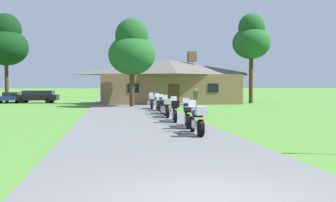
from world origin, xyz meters
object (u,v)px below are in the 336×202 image
Objects in this scene: motorcycle_yellow_sixth_in_row at (158,103)px; bystander_olive_shirt_near_lodge at (196,96)px; motorcycle_silver_third_in_row at (175,111)px; tree_by_lodge_front at (132,50)px; motorcycle_white_fifth_in_row at (162,106)px; motorcycle_red_farthest_in_row at (152,102)px; parked_navy_sedan_far_left at (12,97)px; motorcycle_blue_nearest_to_camera at (197,120)px; motorcycle_blue_second_in_row at (187,115)px; motorcycle_red_fourth_in_row at (167,108)px; tree_right_of_lodge at (251,39)px; parked_black_suv_far_left at (37,96)px; tree_left_far at (6,42)px.

bystander_olive_shirt_near_lodge is (4.44, 6.62, 0.33)m from motorcycle_yellow_sixth_in_row.
tree_by_lodge_front is (-1.42, 14.38, 4.59)m from motorcycle_silver_third_in_row.
motorcycle_white_fifth_in_row and motorcycle_yellow_sixth_in_row have the same top height.
motorcycle_red_farthest_in_row is 6.40m from bystander_olive_shirt_near_lodge.
parked_navy_sedan_far_left is (-13.06, 10.40, -4.56)m from tree_by_lodge_front.
motorcycle_red_farthest_in_row is at bearing 95.40° from motorcycle_white_fifth_in_row.
motorcycle_blue_nearest_to_camera is at bearing -83.46° from motorcycle_silver_third_in_row.
motorcycle_blue_second_in_row and motorcycle_red_fourth_in_row have the same top height.
motorcycle_silver_third_in_row is 0.26× the size of tree_by_lodge_front.
tree_by_lodge_front reaches higher than motorcycle_silver_third_in_row.
motorcycle_blue_nearest_to_camera is 0.21× the size of tree_right_of_lodge.
parked_black_suv_far_left is at bearing 170.03° from tree_right_of_lodge.
tree_by_lodge_front is 1.89× the size of parked_navy_sedan_far_left.
tree_left_far reaches higher than motorcycle_blue_second_in_row.
motorcycle_white_fifth_in_row reaches higher than parked_navy_sedan_far_left.
parked_black_suv_far_left is at bearing 128.09° from motorcycle_yellow_sixth_in_row.
parked_navy_sedan_far_left is (-3.03, 1.24, -0.13)m from parked_black_suv_far_left.
parked_navy_sedan_far_left is at bearing 127.13° from motorcycle_silver_third_in_row.
motorcycle_yellow_sixth_in_row is 0.20× the size of tree_left_far.
motorcycle_blue_nearest_to_camera is at bearing -84.75° from motorcycle_blue_second_in_row.
tree_by_lodge_front is (-1.63, 6.08, 4.59)m from motorcycle_yellow_sixth_in_row.
motorcycle_red_fourth_in_row is 0.44× the size of parked_black_suv_far_left.
parked_black_suv_far_left is at bearing 121.49° from motorcycle_red_fourth_in_row.
motorcycle_red_farthest_in_row is at bearing 97.06° from motorcycle_silver_third_in_row.
tree_right_of_lodge reaches higher than parked_navy_sedan_far_left.
tree_by_lodge_front is 14.42m from tree_right_of_lodge.
motorcycle_yellow_sixth_in_row is at bearing -49.04° from parked_navy_sedan_far_left.
motorcycle_blue_second_in_row is at bearing -85.78° from motorcycle_red_fourth_in_row.
tree_right_of_lodge is 2.09× the size of parked_black_suv_far_left.
tree_left_far reaches higher than motorcycle_silver_third_in_row.
tree_left_far is at bearing 130.06° from motorcycle_yellow_sixth_in_row.
motorcycle_blue_second_in_row is 0.21× the size of tree_right_of_lodge.
motorcycle_red_fourth_in_row is at bearing 97.27° from motorcycle_silver_third_in_row.
tree_right_of_lodge reaches higher than motorcycle_blue_nearest_to_camera.
tree_left_far reaches higher than motorcycle_white_fifth_in_row.
tree_left_far reaches higher than parked_black_suv_far_left.
bystander_olive_shirt_near_lodge is at bearing 72.01° from motorcycle_red_fourth_in_row.
motorcycle_blue_second_in_row is 2.67m from motorcycle_silver_third_in_row.
motorcycle_white_fifth_in_row is at bearing -144.17° from parked_black_suv_far_left.
motorcycle_red_farthest_in_row is at bearing 90.48° from motorcycle_blue_nearest_to_camera.
tree_by_lodge_front reaches higher than motorcycle_blue_second_in_row.
motorcycle_blue_nearest_to_camera is at bearing -64.97° from parked_navy_sedan_far_left.
bystander_olive_shirt_near_lodge reaches higher than motorcycle_red_fourth_in_row.
motorcycle_white_fifth_in_row is at bearing 98.38° from bystander_olive_shirt_near_lodge.
motorcycle_yellow_sixth_in_row is at bearing 91.42° from motorcycle_white_fifth_in_row.
motorcycle_yellow_sixth_in_row is at bearing 95.35° from motorcycle_silver_third_in_row.
tree_right_of_lodge reaches higher than bystander_olive_shirt_near_lodge.
motorcycle_white_fifth_in_row is (0.09, 2.65, 0.00)m from motorcycle_red_fourth_in_row.
bystander_olive_shirt_near_lodge is at bearing 83.91° from motorcycle_blue_second_in_row.
motorcycle_white_fifth_in_row is 0.49× the size of parked_navy_sedan_far_left.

